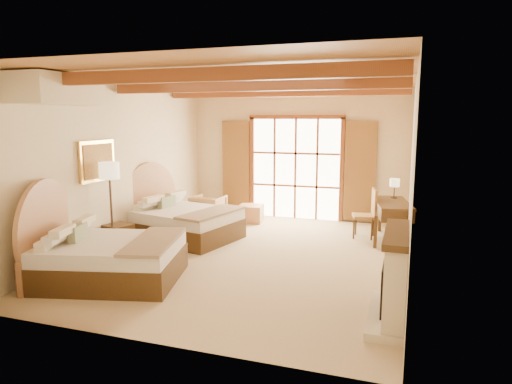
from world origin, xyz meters
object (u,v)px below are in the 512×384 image
at_px(nightstand, 119,238).
at_px(bed_near, 101,253).
at_px(bed_far, 178,219).
at_px(desk, 392,220).
at_px(armchair, 208,209).

bearing_deg(nightstand, bed_near, -48.36).
distance_m(bed_far, nightstand, 1.39).
bearing_deg(desk, nightstand, -163.65).
xyz_separation_m(bed_near, desk, (4.24, 3.90, 0.01)).
height_order(nightstand, desk, desk).
distance_m(bed_near, bed_far, 2.63).
relative_size(bed_near, armchair, 3.34).
height_order(bed_far, nightstand, bed_far).
distance_m(bed_near, armchair, 4.15).
bearing_deg(armchair, bed_near, 91.60).
height_order(bed_far, armchair, bed_far).
bearing_deg(bed_near, bed_far, 76.91).
height_order(bed_far, desk, bed_far).
distance_m(bed_far, desk, 4.48).
xyz_separation_m(nightstand, armchair, (0.61, 2.77, 0.07)).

